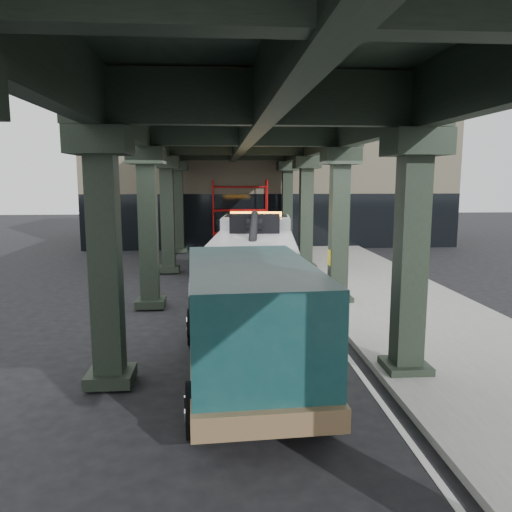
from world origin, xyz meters
name	(u,v)px	position (x,y,z in m)	size (l,w,h in m)	color
ground	(263,324)	(0.00, 0.00, 0.00)	(90.00, 90.00, 0.00)	black
sidewalk	(394,301)	(4.50, 2.00, 0.07)	(5.00, 40.00, 0.15)	gray
lane_stripe	(310,305)	(1.70, 2.00, 0.01)	(0.12, 38.00, 0.01)	silver
viaduct	(245,132)	(-0.40, 2.00, 5.46)	(7.40, 32.00, 6.40)	black
building	(266,180)	(2.00, 20.00, 4.00)	(22.00, 10.00, 8.00)	#C6B793
scaffolding	(240,214)	(0.00, 14.64, 2.11)	(3.08, 0.88, 4.00)	red
tow_truck	(254,256)	(-0.01, 3.22, 1.45)	(3.44, 9.28, 2.98)	black
towed_van	(249,318)	(-0.67, -4.12, 1.34)	(2.76, 6.28, 2.50)	#124042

